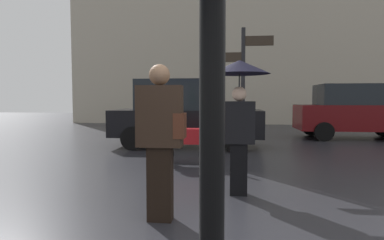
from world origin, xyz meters
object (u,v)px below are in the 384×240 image
object	(u,v)px
street_signpost	(243,85)
pedestrian_with_umbrella	(239,93)
pedestrian_with_bag	(161,133)
parked_scooter	(184,138)
parked_car_right	(354,111)
parked_car_left	(185,113)

from	to	relation	value
street_signpost	pedestrian_with_umbrella	bearing A→B (deg)	-94.43
pedestrian_with_bag	parked_scooter	size ratio (longest dim) A/B	1.22
pedestrian_with_bag	street_signpost	xyz separation A→B (m)	(1.03, 2.72, 0.66)
pedestrian_with_bag	parked_car_right	distance (m)	9.89
parked_scooter	parked_car_left	size ratio (longest dim) A/B	0.34
pedestrian_with_umbrella	street_signpost	distance (m)	1.62
pedestrian_with_bag	parked_scooter	distance (m)	3.27
parked_car_left	parked_car_right	distance (m)	6.23
pedestrian_with_bag	pedestrian_with_umbrella	bearing A→B (deg)	-158.93
pedestrian_with_bag	street_signpost	size ratio (longest dim) A/B	0.65
parked_car_right	street_signpost	xyz separation A→B (m)	(-4.12, -5.73, 0.70)
pedestrian_with_umbrella	parked_car_right	size ratio (longest dim) A/B	0.48
parked_car_left	street_signpost	size ratio (longest dim) A/B	1.57
pedestrian_with_umbrella	pedestrian_with_bag	size ratio (longest dim) A/B	1.09
parked_scooter	parked_car_left	xyz separation A→B (m)	(-0.34, 2.63, 0.42)
pedestrian_with_bag	parked_car_left	xyz separation A→B (m)	(-0.52, 5.86, -0.03)
parked_car_left	parked_car_right	bearing A→B (deg)	-143.44
parked_car_left	parked_scooter	bearing A→B (deg)	109.55
parked_car_left	street_signpost	distance (m)	3.58
pedestrian_with_umbrella	parked_car_right	bearing A→B (deg)	22.71
parked_car_left	street_signpost	world-z (taller)	street_signpost
parked_scooter	parked_car_right	xyz separation A→B (m)	(5.34, 5.21, 0.41)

